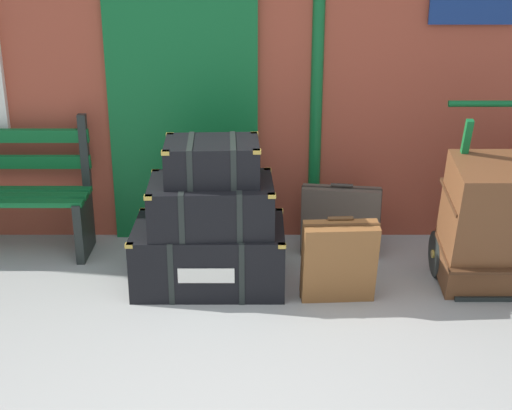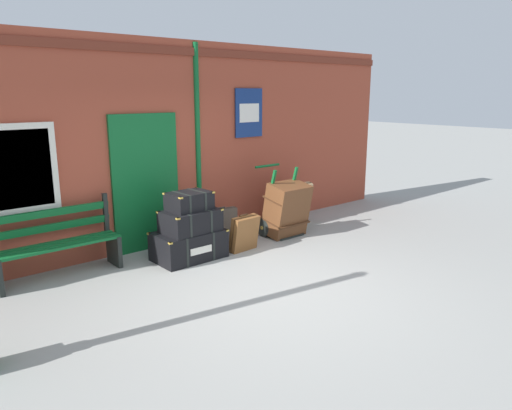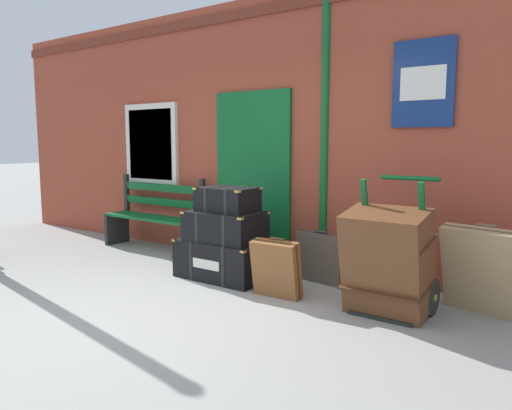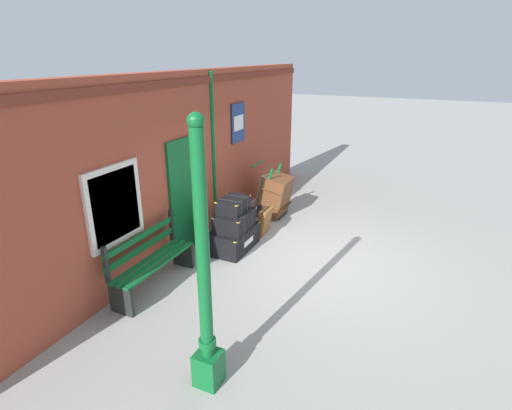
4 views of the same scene
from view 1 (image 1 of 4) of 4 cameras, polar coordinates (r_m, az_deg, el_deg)
name	(u,v)px [view 1 (image 1 of 4)]	position (r m, az deg, el deg)	size (l,w,h in m)	color
brick_facade	(227,26)	(5.55, -2.23, 13.64)	(10.40, 0.35, 3.20)	#9E422D
steamer_trunk_base	(208,254)	(5.00, -3.69, -3.82)	(1.01, 0.66, 0.43)	black
steamer_trunk_middle	(211,205)	(4.83, -3.53, 0.03)	(0.83, 0.58, 0.33)	black
steamer_trunk_top	(211,161)	(4.76, -3.47, 3.43)	(0.63, 0.47, 0.27)	black
porters_trolley	(486,243)	(5.26, 17.36, -2.81)	(0.71, 0.68, 1.18)	black
large_brown_trunk	(498,225)	(5.02, 18.18, -1.48)	(0.70, 0.60, 0.95)	brown
suitcase_olive	(339,222)	(5.43, 6.46, -1.28)	(0.58, 0.21, 0.56)	#51473D
suitcase_umber	(338,261)	(4.75, 6.35, -4.34)	(0.49, 0.27, 0.58)	brown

